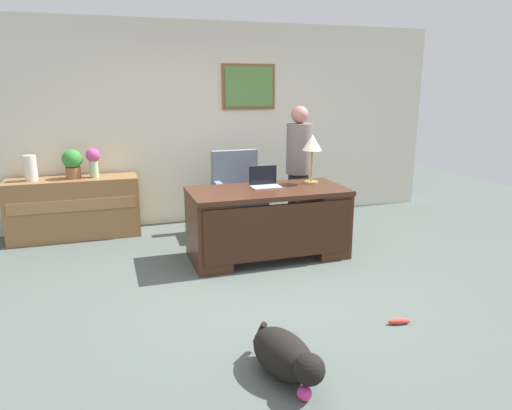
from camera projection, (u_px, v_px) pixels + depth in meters
ground_plane at (258, 290)px, 4.44m from camera, size 12.00×12.00×0.00m
back_wall at (200, 124)px, 6.50m from camera, size 7.00×0.16×2.70m
desk at (268, 221)px, 5.20m from camera, size 1.71×0.82×0.78m
credenza at (75, 208)px, 5.92m from camera, size 1.56×0.50×0.75m
armchair at (238, 197)px, 6.09m from camera, size 0.60×0.59×1.06m
person_standing at (299, 169)px, 6.00m from camera, size 0.32×0.32×1.63m
dog_lying at (286, 356)px, 3.08m from camera, size 0.43×0.71×0.30m
laptop at (265, 182)px, 5.23m from camera, size 0.32×0.22×0.22m
desk_lamp at (312, 146)px, 5.33m from camera, size 0.22×0.22×0.56m
vase_with_flowers at (93, 160)px, 5.85m from camera, size 0.17×0.17×0.36m
vase_empty at (30, 168)px, 5.66m from camera, size 0.15×0.15×0.31m
potted_plant at (72, 162)px, 5.79m from camera, size 0.24×0.24×0.36m
dog_toy_ball at (304, 393)px, 2.88m from camera, size 0.09×0.09×0.09m
dog_toy_bone at (399, 321)px, 3.80m from camera, size 0.20×0.09×0.05m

